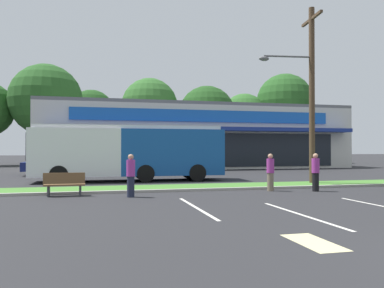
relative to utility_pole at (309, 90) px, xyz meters
The scene contains 19 objects.
grass_median 6.41m from the utility_pole, behind, with size 56.00×2.20×0.12m, color #427A2D.
curb_lip 6.57m from the utility_pole, 159.71° to the right, with size 56.00×0.24×0.12m, color #99968C.
parking_stripe_0 11.19m from the utility_pole, 141.14° to the right, with size 0.12×4.80×0.01m, color silver.
parking_stripe_1 10.99m from the utility_pole, 122.05° to the right, with size 0.12×4.80×0.01m, color silver.
lot_arrow 14.08m from the utility_pole, 120.35° to the right, with size 0.70×1.60×0.01m, color beige.
storefront_building 22.72m from the utility_pole, 92.57° to the left, with size 30.34×15.12×6.29m.
tree_left 33.46m from the utility_pole, 119.74° to the left, with size 8.22×8.22×11.66m.
tree_mid_left 34.73m from the utility_pole, 109.36° to the left, with size 5.88×5.88×9.45m.
tree_mid 30.54m from the utility_pole, 98.33° to the left, with size 7.00×7.00×10.77m.
tree_mid_right 28.29m from the utility_pole, 84.95° to the left, with size 7.05×7.05×9.75m.
tree_right 32.26m from the utility_pole, 74.53° to the left, with size 6.15×6.15×9.41m.
tree_far_right 33.19m from the utility_pole, 64.86° to the left, with size 7.65×7.65×12.13m.
utility_pole is the anchor object (origin of this frame).
city_bus 10.74m from the utility_pole, 151.74° to the left, with size 11.12×2.83×3.25m.
bus_stop_bench 13.14m from the utility_pole, behind, with size 1.60×0.45×0.95m.
car_0 18.25m from the utility_pole, 140.88° to the left, with size 4.59×1.88×1.45m.
pedestrian_near_bench 10.89m from the utility_pole, 162.82° to the right, with size 0.34×0.34×1.69m.
pedestrian_by_pole 5.76m from the utility_pole, 146.08° to the right, with size 0.34×0.34×1.68m.
pedestrian_mid 5.24m from the utility_pole, 115.89° to the right, with size 0.34×0.34×1.70m.
Camera 1 is at (-6.92, -4.18, 1.90)m, focal length 36.46 mm.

